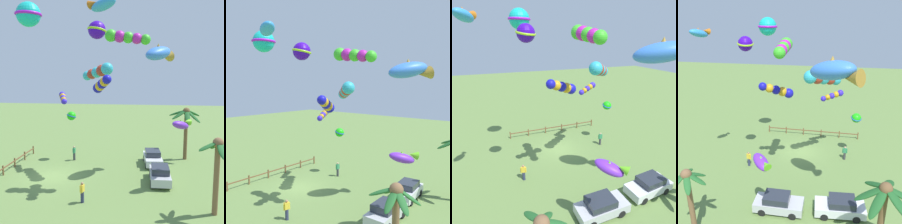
# 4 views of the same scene
# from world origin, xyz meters

# --- Properties ---
(ground_plane) EXTENTS (120.00, 120.00, 0.00)m
(ground_plane) POSITION_xyz_m (0.00, 0.00, 0.00)
(ground_plane) COLOR olive
(palm_tree_0) EXTENTS (3.71, 3.71, 5.83)m
(palm_tree_0) POSITION_xyz_m (-6.93, 12.96, 4.46)
(palm_tree_0) COLOR brown
(palm_tree_0) RESTS_ON ground
(palm_tree_1) EXTENTS (2.64, 2.59, 5.38)m
(palm_tree_1) POSITION_xyz_m (5.45, 13.36, 3.90)
(palm_tree_1) COLOR brown
(palm_tree_1) RESTS_ON ground
(rail_fence) EXTENTS (11.95, 0.12, 0.95)m
(rail_fence) POSITION_xyz_m (-0.86, -4.71, 0.59)
(rail_fence) COLOR brown
(rail_fence) RESTS_ON ground
(parked_car_0) EXTENTS (3.95, 1.83, 1.51)m
(parked_car_0) POSITION_xyz_m (0.20, 9.90, 0.75)
(parked_car_0) COLOR #BCBCC1
(parked_car_0) RESTS_ON ground
(parked_car_1) EXTENTS (4.04, 2.05, 1.51)m
(parked_car_1) POSITION_xyz_m (-4.65, 9.35, 0.75)
(parked_car_1) COLOR silver
(parked_car_1) RESTS_ON ground
(spectator_0) EXTENTS (0.54, 0.31, 1.59)m
(spectator_0) POSITION_xyz_m (4.84, 3.99, 0.81)
(spectator_0) COLOR #2D3351
(spectator_0) RESTS_ON ground
(spectator_1) EXTENTS (0.55, 0.26, 1.59)m
(spectator_1) POSITION_xyz_m (-5.05, 0.76, 0.81)
(spectator_1) COLOR #38383D
(spectator_1) RESTS_ON ground
(kite_fish_0) EXTENTS (4.09, 3.51, 1.85)m
(kite_fish_0) POSITION_xyz_m (-3.61, 9.78, 11.44)
(kite_fish_0) COLOR #3B7CE6
(kite_tube_1) EXTENTS (2.88, 1.88, 1.59)m
(kite_tube_1) POSITION_xyz_m (1.36, 4.92, 8.66)
(kite_tube_1) COLOR #1614B9
(kite_tube_2) EXTENTS (1.09, 3.83, 1.30)m
(kite_tube_2) POSITION_xyz_m (0.36, 6.83, 12.53)
(kite_tube_2) COLOR green
(kite_fish_3) EXTENTS (1.94, 2.03, 1.07)m
(kite_fish_3) POSITION_xyz_m (0.89, 11.52, 5.37)
(kite_fish_3) COLOR purple
(kite_tube_4) EXTENTS (2.33, 1.33, 1.15)m
(kite_tube_4) POSITION_xyz_m (-3.39, 0.15, 7.09)
(kite_tube_4) COLOR #3622DF
(kite_fish_5) EXTENTS (1.53, 2.03, 0.95)m
(kite_fish_5) POSITION_xyz_m (7.62, 5.98, 13.50)
(kite_fish_5) COLOR #308FE0
(kite_ball_6) EXTENTS (1.94, 1.94, 1.27)m
(kite_ball_6) POSITION_xyz_m (4.06, 5.05, 12.61)
(kite_ball_6) COLOR #3C0AB8
(kite_tube_7) EXTENTS (3.17, 3.34, 1.70)m
(kite_tube_7) POSITION_xyz_m (-2.43, 3.96, 9.69)
(kite_tube_7) COLOR #2EAFC9
(kite_ball_8) EXTENTS (2.79, 2.79, 1.82)m
(kite_ball_8) POSITION_xyz_m (3.58, -0.19, 13.90)
(kite_ball_8) COLOR #14C2B8
(kite_ball_9) EXTENTS (1.43, 1.42, 1.00)m
(kite_ball_9) POSITION_xyz_m (-5.97, 0.27, 4.81)
(kite_ball_9) COLOR #1DCC16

